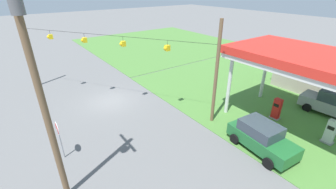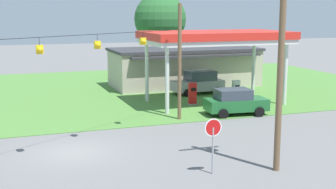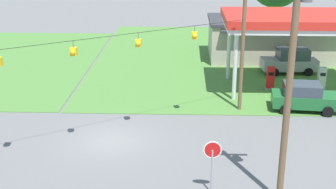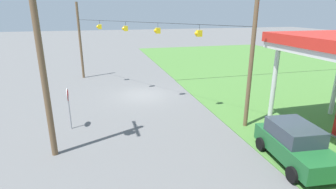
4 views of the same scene
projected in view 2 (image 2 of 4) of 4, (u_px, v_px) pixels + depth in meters
The scene contains 12 objects.
ground_plane at pixel (74, 152), 23.72m from camera, with size 160.00×160.00×0.00m, color slate.
grass_verge_station_corner at pixel (194, 85), 45.04m from camera, with size 36.00×28.00×0.04m, color #4C7F38.
gas_station_canopy at pixel (216, 38), 35.40m from camera, with size 10.87×6.16×5.55m.
gas_station_store at pixel (184, 67), 44.35m from camera, with size 13.87×6.61×3.62m.
fuel_pump_near at pixel (192, 94), 35.53m from camera, with size 0.71×0.56×1.71m.
fuel_pump_far at pixel (236, 92), 36.75m from camera, with size 0.71×0.56×1.71m.
car_at_pumps_front at pixel (235, 102), 32.09m from camera, with size 4.36×2.42×1.82m.
car_at_pumps_rear at pixel (198, 82), 40.16m from camera, with size 4.52×2.33×2.02m.
stop_sign_roadside at pixel (213, 134), 20.29m from camera, with size 0.80×0.08×2.50m.
utility_pole_main at pixel (283, 38), 20.04m from camera, with size 2.20×0.44×10.65m.
signal_span_gantry at pixel (71, 71), 22.97m from camera, with size 15.51×10.24×7.56m.
tree_behind_station at pixel (160, 19), 51.23m from camera, with size 5.71×5.71×9.05m.
Camera 2 is at (-3.17, -23.10, 7.09)m, focal length 50.00 mm.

